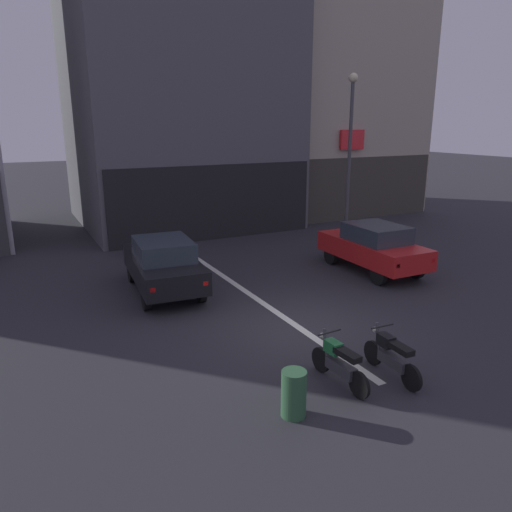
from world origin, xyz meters
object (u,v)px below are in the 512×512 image
street_lamp (350,144)px  motorcycle_black_row_left_mid (391,355)px  car_red_parked_kerbside (373,246)px  trash_bin (294,394)px  motorcycle_green_row_leftmost (339,362)px  car_black_crossing_near (163,264)px

street_lamp → motorcycle_black_row_left_mid: size_ratio=4.04×
car_red_parked_kerbside → trash_bin: car_red_parked_kerbside is taller
motorcycle_green_row_leftmost → street_lamp: bearing=51.9°
street_lamp → motorcycle_green_row_leftmost: street_lamp is taller
street_lamp → motorcycle_green_row_leftmost: size_ratio=4.04×
car_black_crossing_near → car_red_parked_kerbside: size_ratio=1.02×
motorcycle_black_row_left_mid → trash_bin: size_ratio=1.97×
car_black_crossing_near → car_red_parked_kerbside: same height
car_black_crossing_near → motorcycle_black_row_left_mid: bearing=-70.1°
street_lamp → motorcycle_green_row_leftmost: 11.83m
car_black_crossing_near → trash_bin: 7.26m
motorcycle_green_row_leftmost → trash_bin: motorcycle_green_row_leftmost is taller
car_black_crossing_near → car_red_parked_kerbside: 7.06m
motorcycle_black_row_left_mid → car_red_parked_kerbside: bearing=52.5°
motorcycle_black_row_left_mid → car_black_crossing_near: bearing=109.9°
car_black_crossing_near → car_red_parked_kerbside: bearing=-10.0°
car_black_crossing_near → street_lamp: 9.21m
street_lamp → motorcycle_black_row_left_mid: (-5.84, -9.11, -3.65)m
car_red_parked_kerbside → trash_bin: 9.14m
street_lamp → motorcycle_green_row_leftmost: bearing=-128.1°
motorcycle_black_row_left_mid → motorcycle_green_row_leftmost: bearing=167.2°
car_black_crossing_near → motorcycle_black_row_left_mid: (2.53, -6.98, -0.43)m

